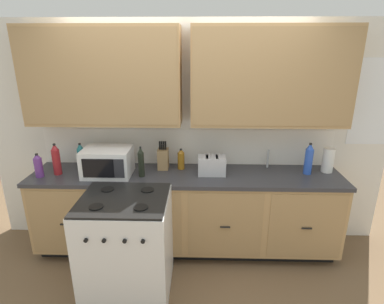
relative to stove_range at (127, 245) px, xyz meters
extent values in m
plane|color=brown|center=(0.50, 0.33, -0.47)|extent=(8.00, 8.00, 0.00)
cube|color=white|center=(0.50, 0.96, 0.75)|extent=(4.39, 0.05, 2.43)
cube|color=white|center=(0.50, 0.93, 0.64)|extent=(3.19, 0.01, 0.40)
cube|color=tan|center=(-0.32, 0.76, 1.41)|extent=(1.54, 0.34, 0.95)
cube|color=#A58052|center=(-0.32, 0.59, 1.41)|extent=(1.51, 0.01, 0.89)
cube|color=tan|center=(1.32, 0.76, 1.41)|extent=(1.54, 0.34, 0.95)
cube|color=#A58052|center=(1.32, 0.59, 1.41)|extent=(1.51, 0.01, 0.89)
cube|color=white|center=(2.45, 0.93, 1.14)|extent=(0.44, 0.01, 0.90)
cube|color=black|center=(0.50, 0.66, -0.42)|extent=(3.12, 0.48, 0.10)
cube|color=tan|center=(0.50, 0.63, 0.01)|extent=(3.19, 0.60, 0.77)
cube|color=#A88354|center=(-0.69, 0.33, 0.01)|extent=(0.73, 0.01, 0.71)
cube|color=black|center=(-0.69, 0.31, 0.01)|extent=(0.10, 0.01, 0.01)
cube|color=#A88354|center=(0.10, 0.33, 0.01)|extent=(0.73, 0.01, 0.71)
cube|color=black|center=(0.10, 0.31, 0.01)|extent=(0.10, 0.01, 0.01)
cube|color=#A88354|center=(0.90, 0.33, 0.01)|extent=(0.73, 0.01, 0.71)
cube|color=black|center=(0.90, 0.31, 0.01)|extent=(0.10, 0.01, 0.01)
cube|color=#A88354|center=(1.70, 0.33, 0.01)|extent=(0.73, 0.01, 0.71)
cube|color=black|center=(1.70, 0.31, 0.01)|extent=(0.10, 0.01, 0.01)
cube|color=#333338|center=(0.50, 0.63, 0.42)|extent=(3.22, 0.63, 0.04)
cube|color=#A8AAAF|center=(1.38, 0.66, 0.42)|extent=(0.56, 0.38, 0.02)
cube|color=white|center=(0.00, 0.00, -0.01)|extent=(0.76, 0.66, 0.92)
cube|color=black|center=(0.00, 0.00, 0.46)|extent=(0.74, 0.65, 0.02)
cylinder|color=black|center=(-0.18, -0.16, 0.47)|extent=(0.12, 0.12, 0.01)
cylinder|color=black|center=(0.18, -0.16, 0.47)|extent=(0.12, 0.12, 0.01)
cylinder|color=black|center=(-0.18, 0.16, 0.47)|extent=(0.12, 0.12, 0.01)
cylinder|color=black|center=(0.18, 0.16, 0.47)|extent=(0.12, 0.12, 0.01)
cylinder|color=black|center=(-0.22, -0.34, 0.28)|extent=(0.03, 0.02, 0.03)
cylinder|color=black|center=(-0.08, -0.34, 0.28)|extent=(0.03, 0.02, 0.03)
cylinder|color=black|center=(0.08, -0.34, 0.28)|extent=(0.03, 0.02, 0.03)
cylinder|color=black|center=(0.22, -0.34, 0.28)|extent=(0.03, 0.02, 0.03)
cube|color=white|center=(-0.29, 0.59, 0.58)|extent=(0.48, 0.36, 0.28)
cube|color=black|center=(-0.33, 0.41, 0.58)|extent=(0.31, 0.01, 0.19)
cube|color=#28282D|center=(-0.13, 0.41, 0.58)|extent=(0.10, 0.01, 0.19)
cube|color=#B7B7BC|center=(0.77, 0.63, 0.53)|extent=(0.28, 0.18, 0.19)
cube|color=black|center=(0.72, 0.63, 0.62)|extent=(0.02, 0.13, 0.01)
cube|color=black|center=(0.82, 0.63, 0.62)|extent=(0.02, 0.13, 0.01)
cube|color=#9C794E|center=(0.25, 0.77, 0.55)|extent=(0.11, 0.14, 0.22)
cylinder|color=black|center=(0.22, 0.76, 0.70)|extent=(0.02, 0.02, 0.09)
cylinder|color=black|center=(0.24, 0.76, 0.70)|extent=(0.02, 0.02, 0.09)
cylinder|color=black|center=(0.26, 0.76, 0.70)|extent=(0.02, 0.02, 0.09)
cylinder|color=black|center=(0.28, 0.76, 0.70)|extent=(0.02, 0.02, 0.09)
cylinder|color=#B2B5BA|center=(1.38, 0.84, 0.54)|extent=(0.02, 0.02, 0.20)
cylinder|color=white|center=(1.98, 0.73, 0.57)|extent=(0.12, 0.12, 0.26)
cylinder|color=blue|center=(1.76, 0.67, 0.57)|extent=(0.08, 0.08, 0.26)
cone|color=blue|center=(1.76, 0.67, 0.73)|extent=(0.07, 0.07, 0.07)
cylinder|color=black|center=(1.76, 0.67, 0.76)|extent=(0.03, 0.03, 0.02)
cylinder|color=#1E707A|center=(-0.62, 0.73, 0.55)|extent=(0.07, 0.07, 0.23)
cone|color=#1E707A|center=(-0.62, 0.73, 0.70)|extent=(0.06, 0.06, 0.06)
cylinder|color=black|center=(-0.62, 0.73, 0.72)|extent=(0.02, 0.02, 0.02)
cylinder|color=#9E6619|center=(0.44, 0.77, 0.53)|extent=(0.07, 0.07, 0.18)
cone|color=#9E6619|center=(0.44, 0.77, 0.64)|extent=(0.07, 0.07, 0.05)
cylinder|color=black|center=(0.44, 0.77, 0.66)|extent=(0.03, 0.03, 0.02)
cylinder|color=black|center=(0.06, 0.55, 0.56)|extent=(0.06, 0.06, 0.25)
cone|color=black|center=(0.06, 0.55, 0.72)|extent=(0.05, 0.05, 0.06)
cylinder|color=black|center=(0.06, 0.55, 0.75)|extent=(0.02, 0.02, 0.02)
cylinder|color=#663384|center=(-0.98, 0.51, 0.54)|extent=(0.08, 0.08, 0.20)
cone|color=#663384|center=(-0.98, 0.51, 0.66)|extent=(0.07, 0.07, 0.05)
cylinder|color=black|center=(-0.98, 0.51, 0.68)|extent=(0.03, 0.03, 0.02)
cylinder|color=maroon|center=(-0.82, 0.58, 0.57)|extent=(0.08, 0.08, 0.26)
cone|color=maroon|center=(-0.82, 0.58, 0.73)|extent=(0.07, 0.07, 0.07)
cylinder|color=black|center=(-0.82, 0.58, 0.76)|extent=(0.03, 0.03, 0.02)
camera|label=1|loc=(0.65, -2.35, 1.70)|focal=29.12mm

